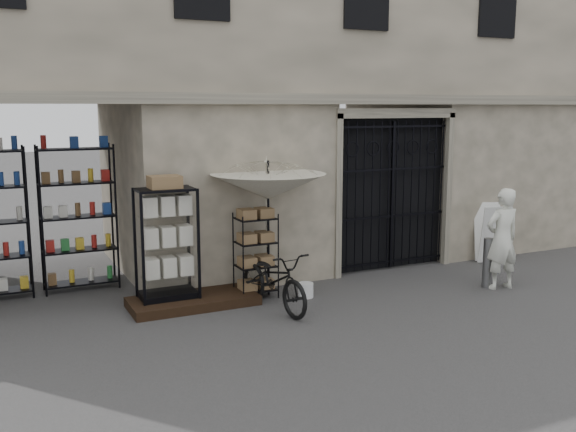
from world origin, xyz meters
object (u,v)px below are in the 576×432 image
wire_rack (256,256)px  bicycle (274,309)px  market_umbrella (268,179)px  white_bucket (306,290)px  display_cabinet (167,249)px  steel_bollard (487,263)px  shopkeeper (499,288)px  easel_sign (491,233)px

wire_rack → bicycle: (0.00, -0.71, -0.69)m
market_umbrella → white_bucket: market_umbrella is taller
wire_rack → market_umbrella: size_ratio=0.52×
display_cabinet → wire_rack: 1.47m
steel_bollard → shopkeeper: 0.49m
display_cabinet → wire_rack: size_ratio=1.33×
market_umbrella → shopkeeper: size_ratio=1.54×
display_cabinet → shopkeeper: size_ratio=1.07×
wire_rack → shopkeeper: 4.31m
bicycle → steel_bollard: (3.85, -0.51, 0.44)m
display_cabinet → steel_bollard: 5.49m
market_umbrella → white_bucket: size_ratio=10.70×
steel_bollard → wire_rack: bearing=162.5°
market_umbrella → bicycle: 2.10m
display_cabinet → white_bucket: bearing=-25.2°
white_bucket → market_umbrella: bearing=139.8°
wire_rack → steel_bollard: bearing=-37.0°
easel_sign → bicycle: bearing=-149.8°
display_cabinet → white_bucket: (2.18, -0.49, -0.81)m
market_umbrella → easel_sign: bearing=1.2°
display_cabinet → bicycle: 1.91m
steel_bollard → easel_sign: bearing=45.3°
market_umbrella → steel_bollard: bearing=-19.2°
shopkeeper → market_umbrella: bearing=-16.9°
display_cabinet → shopkeeper: bearing=-27.5°
wire_rack → market_umbrella: 1.28m
wire_rack → white_bucket: (0.73, -0.38, -0.57)m
shopkeeper → wire_rack: bearing=-15.3°
wire_rack → white_bucket: bearing=-46.6°
easel_sign → display_cabinet: bearing=-158.9°
white_bucket → bicycle: 0.81m
white_bucket → shopkeeper: white_bucket is taller
display_cabinet → steel_bollard: (5.30, -1.34, -0.49)m
market_umbrella → wire_rack: bearing=-171.8°
steel_bollard → shopkeeper: bearing=-38.8°
shopkeeper → easel_sign: size_ratio=1.50×
bicycle → white_bucket: bearing=16.7°
display_cabinet → steel_bollard: size_ratio=2.15×
market_umbrella → shopkeeper: market_umbrella is taller
bicycle → easel_sign: (5.19, 0.85, 0.61)m
bicycle → steel_bollard: bicycle is taller
shopkeeper → easel_sign: 1.99m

